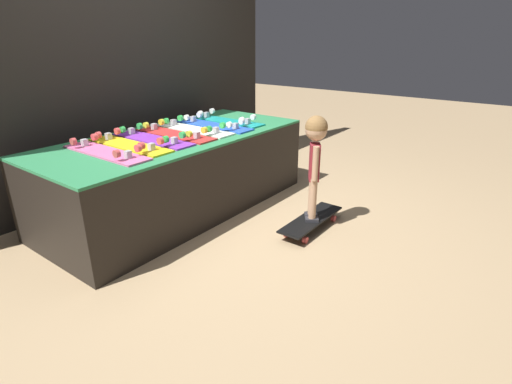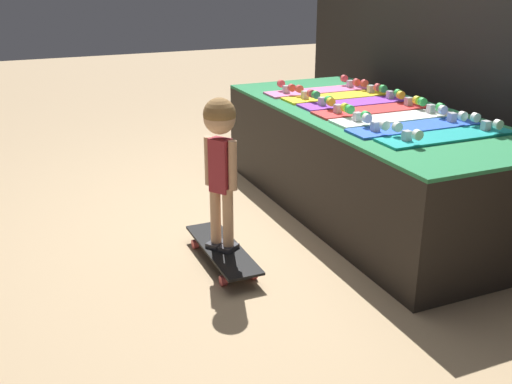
{
  "view_description": "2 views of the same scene",
  "coord_description": "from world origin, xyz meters",
  "px_view_note": "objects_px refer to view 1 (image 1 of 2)",
  "views": [
    {
      "loc": [
        -2.21,
        -1.95,
        1.46
      ],
      "look_at": [
        0.1,
        -0.21,
        0.31
      ],
      "focal_mm": 28.0,
      "sensor_mm": 36.0,
      "label": 1
    },
    {
      "loc": [
        3.09,
        -1.56,
        1.52
      ],
      "look_at": [
        0.18,
        -0.31,
        0.32
      ],
      "focal_mm": 42.0,
      "sensor_mm": 36.0,
      "label": 2
    }
  ],
  "objects_px": {
    "skateboard_pink_on_rack": "(106,151)",
    "skateboard_yellow_on_rack": "(129,144)",
    "skateboard_on_floor": "(311,220)",
    "skateboard_purple_on_rack": "(152,138)",
    "skateboard_blue_on_rack": "(214,125)",
    "skateboard_teal_on_rack": "(226,120)",
    "skateboard_red_on_rack": "(175,133)",
    "skateboard_white_on_rack": "(194,129)",
    "child": "(315,149)"
  },
  "relations": [
    {
      "from": "skateboard_pink_on_rack",
      "to": "skateboard_white_on_rack",
      "type": "height_order",
      "value": "same"
    },
    {
      "from": "skateboard_yellow_on_rack",
      "to": "skateboard_teal_on_rack",
      "type": "xyz_separation_m",
      "value": [
        1.12,
        0.0,
        0.0
      ]
    },
    {
      "from": "skateboard_pink_on_rack",
      "to": "skateboard_yellow_on_rack",
      "type": "distance_m",
      "value": 0.23
    },
    {
      "from": "skateboard_pink_on_rack",
      "to": "skateboard_on_floor",
      "type": "xyz_separation_m",
      "value": [
        1.01,
        -1.13,
        -0.61
      ]
    },
    {
      "from": "skateboard_red_on_rack",
      "to": "skateboard_on_floor",
      "type": "distance_m",
      "value": 1.34
    },
    {
      "from": "skateboard_pink_on_rack",
      "to": "skateboard_blue_on_rack",
      "type": "xyz_separation_m",
      "value": [
        1.12,
        -0.01,
        0.0
      ]
    },
    {
      "from": "skateboard_blue_on_rack",
      "to": "skateboard_red_on_rack",
      "type": "bearing_deg",
      "value": 176.22
    },
    {
      "from": "skateboard_white_on_rack",
      "to": "child",
      "type": "height_order",
      "value": "child"
    },
    {
      "from": "skateboard_pink_on_rack",
      "to": "skateboard_purple_on_rack",
      "type": "height_order",
      "value": "same"
    },
    {
      "from": "skateboard_pink_on_rack",
      "to": "skateboard_on_floor",
      "type": "bearing_deg",
      "value": -48.1
    },
    {
      "from": "skateboard_pink_on_rack",
      "to": "skateboard_purple_on_rack",
      "type": "xyz_separation_m",
      "value": [
        0.45,
        0.04,
        0.0
      ]
    },
    {
      "from": "skateboard_blue_on_rack",
      "to": "skateboard_on_floor",
      "type": "relative_size",
      "value": 1.13
    },
    {
      "from": "skateboard_yellow_on_rack",
      "to": "skateboard_white_on_rack",
      "type": "distance_m",
      "value": 0.67
    },
    {
      "from": "skateboard_red_on_rack",
      "to": "skateboard_blue_on_rack",
      "type": "xyz_separation_m",
      "value": [
        0.45,
        -0.03,
        0.0
      ]
    },
    {
      "from": "skateboard_on_floor",
      "to": "skateboard_blue_on_rack",
      "type": "bearing_deg",
      "value": 84.53
    },
    {
      "from": "skateboard_on_floor",
      "to": "skateboard_white_on_rack",
      "type": "bearing_deg",
      "value": 95.81
    },
    {
      "from": "skateboard_purple_on_rack",
      "to": "skateboard_teal_on_rack",
      "type": "xyz_separation_m",
      "value": [
        0.89,
        -0.01,
        0.0
      ]
    },
    {
      "from": "skateboard_white_on_rack",
      "to": "skateboard_purple_on_rack",
      "type": "bearing_deg",
      "value": 177.6
    },
    {
      "from": "skateboard_yellow_on_rack",
      "to": "child",
      "type": "distance_m",
      "value": 1.4
    },
    {
      "from": "skateboard_teal_on_rack",
      "to": "skateboard_purple_on_rack",
      "type": "bearing_deg",
      "value": 179.63
    },
    {
      "from": "skateboard_red_on_rack",
      "to": "skateboard_teal_on_rack",
      "type": "distance_m",
      "value": 0.67
    },
    {
      "from": "skateboard_purple_on_rack",
      "to": "child",
      "type": "relative_size",
      "value": 0.97
    },
    {
      "from": "skateboard_yellow_on_rack",
      "to": "skateboard_teal_on_rack",
      "type": "height_order",
      "value": "same"
    },
    {
      "from": "skateboard_pink_on_rack",
      "to": "skateboard_purple_on_rack",
      "type": "relative_size",
      "value": 1.0
    },
    {
      "from": "skateboard_purple_on_rack",
      "to": "child",
      "type": "height_order",
      "value": "child"
    },
    {
      "from": "skateboard_yellow_on_rack",
      "to": "skateboard_red_on_rack",
      "type": "height_order",
      "value": "same"
    },
    {
      "from": "skateboard_pink_on_rack",
      "to": "skateboard_teal_on_rack",
      "type": "height_order",
      "value": "same"
    },
    {
      "from": "skateboard_pink_on_rack",
      "to": "child",
      "type": "height_order",
      "value": "child"
    },
    {
      "from": "skateboard_pink_on_rack",
      "to": "skateboard_on_floor",
      "type": "relative_size",
      "value": 1.13
    },
    {
      "from": "skateboard_yellow_on_rack",
      "to": "skateboard_blue_on_rack",
      "type": "xyz_separation_m",
      "value": [
        0.89,
        -0.04,
        0.0
      ]
    },
    {
      "from": "skateboard_yellow_on_rack",
      "to": "skateboard_purple_on_rack",
      "type": "distance_m",
      "value": 0.22
    },
    {
      "from": "skateboard_purple_on_rack",
      "to": "skateboard_red_on_rack",
      "type": "bearing_deg",
      "value": -4.4
    },
    {
      "from": "skateboard_blue_on_rack",
      "to": "child",
      "type": "xyz_separation_m",
      "value": [
        -0.11,
        -1.12,
        -0.02
      ]
    },
    {
      "from": "skateboard_white_on_rack",
      "to": "child",
      "type": "bearing_deg",
      "value": -84.19
    },
    {
      "from": "skateboard_blue_on_rack",
      "to": "skateboard_teal_on_rack",
      "type": "xyz_separation_m",
      "value": [
        0.22,
        0.04,
        0.0
      ]
    },
    {
      "from": "skateboard_red_on_rack",
      "to": "skateboard_white_on_rack",
      "type": "height_order",
      "value": "same"
    },
    {
      "from": "skateboard_blue_on_rack",
      "to": "child",
      "type": "relative_size",
      "value": 0.97
    },
    {
      "from": "skateboard_red_on_rack",
      "to": "child",
      "type": "distance_m",
      "value": 1.2
    },
    {
      "from": "skateboard_white_on_rack",
      "to": "skateboard_on_floor",
      "type": "distance_m",
      "value": 1.3
    },
    {
      "from": "skateboard_teal_on_rack",
      "to": "skateboard_on_floor",
      "type": "distance_m",
      "value": 1.35
    },
    {
      "from": "skateboard_red_on_rack",
      "to": "skateboard_white_on_rack",
      "type": "bearing_deg",
      "value": -0.4
    },
    {
      "from": "skateboard_red_on_rack",
      "to": "skateboard_yellow_on_rack",
      "type": "bearing_deg",
      "value": 178.58
    },
    {
      "from": "skateboard_blue_on_rack",
      "to": "skateboard_teal_on_rack",
      "type": "distance_m",
      "value": 0.23
    },
    {
      "from": "skateboard_teal_on_rack",
      "to": "skateboard_red_on_rack",
      "type": "bearing_deg",
      "value": -179.02
    },
    {
      "from": "skateboard_purple_on_rack",
      "to": "skateboard_red_on_rack",
      "type": "xyz_separation_m",
      "value": [
        0.22,
        -0.02,
        0.0
      ]
    },
    {
      "from": "child",
      "to": "skateboard_red_on_rack",
      "type": "bearing_deg",
      "value": 72.57
    },
    {
      "from": "skateboard_pink_on_rack",
      "to": "skateboard_red_on_rack",
      "type": "xyz_separation_m",
      "value": [
        0.67,
        0.02,
        0.0
      ]
    },
    {
      "from": "skateboard_on_floor",
      "to": "skateboard_teal_on_rack",
      "type": "bearing_deg",
      "value": 74.07
    },
    {
      "from": "skateboard_yellow_on_rack",
      "to": "skateboard_white_on_rack",
      "type": "bearing_deg",
      "value": -1.08
    },
    {
      "from": "skateboard_blue_on_rack",
      "to": "child",
      "type": "distance_m",
      "value": 1.12
    }
  ]
}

